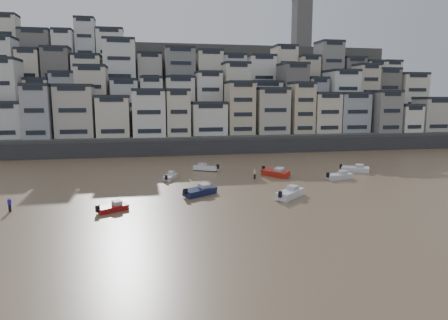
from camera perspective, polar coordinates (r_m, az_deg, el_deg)
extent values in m
plane|color=olive|center=(32.10, -1.80, -15.71)|extent=(400.00, 400.00, 0.00)
cube|color=#38383A|center=(95.66, -2.31, 1.89)|extent=(140.00, 3.00, 3.50)
cube|color=#4C4C47|center=(103.34, -0.17, 2.55)|extent=(140.00, 14.00, 4.00)
cube|color=#4C4C47|center=(114.82, -1.33, 4.69)|extent=(140.00, 14.00, 10.00)
cube|color=#4C4C47|center=(126.43, -2.28, 6.88)|extent=(140.00, 14.00, 18.00)
cube|color=#4C4C47|center=(138.22, -3.08, 8.70)|extent=(140.00, 16.00, 26.00)
cube|color=#4C4C47|center=(152.12, -3.85, 9.84)|extent=(140.00, 18.00, 32.00)
cube|color=#66635E|center=(162.72, 11.04, 18.48)|extent=(6.00, 6.00, 18.00)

